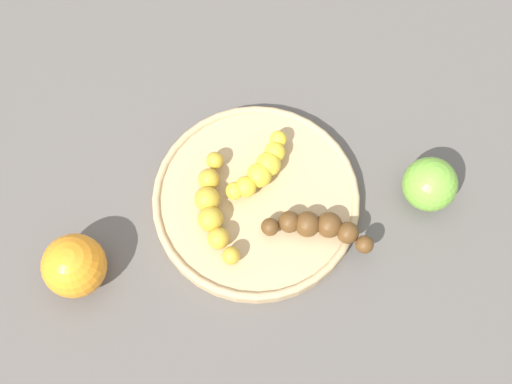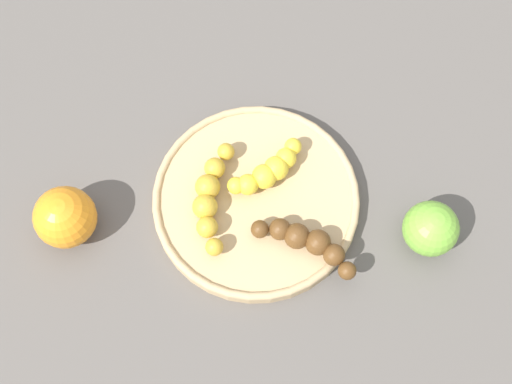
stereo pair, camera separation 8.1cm
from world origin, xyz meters
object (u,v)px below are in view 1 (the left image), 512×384
(orange_fruit, at_px, (74,266))
(apple_green, at_px, (430,184))
(fruit_bowl, at_px, (256,200))
(banana_overripe, at_px, (319,227))
(banana_spotted, at_px, (213,208))
(banana_yellow, at_px, (262,168))

(orange_fruit, distance_m, apple_green, 0.44)
(fruit_bowl, relative_size, orange_fruit, 3.42)
(fruit_bowl, relative_size, banana_overripe, 2.03)
(banana_spotted, relative_size, apple_green, 1.67)
(banana_spotted, height_order, banana_overripe, same)
(fruit_bowl, relative_size, banana_yellow, 2.34)
(fruit_bowl, distance_m, orange_fruit, 0.23)
(fruit_bowl, bearing_deg, orange_fruit, -123.28)
(banana_spotted, bearing_deg, fruit_bowl, -169.16)
(banana_overripe, bearing_deg, banana_yellow, 52.76)
(banana_spotted, height_order, apple_green, apple_green)
(banana_spotted, height_order, banana_yellow, same)
(banana_spotted, distance_m, banana_overripe, 0.13)
(banana_spotted, bearing_deg, banana_overripe, 159.51)
(orange_fruit, bearing_deg, banana_overripe, 42.85)
(fruit_bowl, bearing_deg, apple_green, 36.32)
(banana_spotted, height_order, orange_fruit, orange_fruit)
(banana_overripe, xyz_separation_m, banana_yellow, (-0.10, 0.03, -0.00))
(fruit_bowl, height_order, banana_overripe, banana_overripe)
(fruit_bowl, xyz_separation_m, apple_green, (0.17, 0.13, 0.02))
(banana_yellow, distance_m, orange_fruit, 0.25)
(banana_spotted, relative_size, banana_overripe, 0.89)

